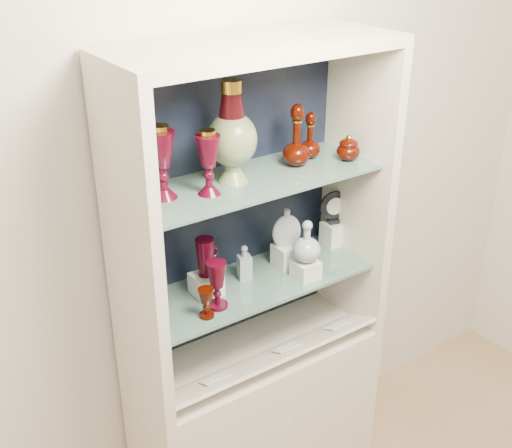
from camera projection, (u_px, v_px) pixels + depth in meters
wall_back at (223, 179)px, 2.41m from camera, size 3.50×0.02×2.80m
cabinet_base at (256, 421)px, 2.70m from camera, size 1.00×0.40×0.75m
cabinet_back_panel at (227, 200)px, 2.42m from camera, size 0.98×0.02×1.15m
cabinet_side_left at (132, 255)px, 2.04m from camera, size 0.04×0.40×1.15m
cabinet_side_right at (356, 188)px, 2.52m from camera, size 0.04×0.40×1.15m
cabinet_top_cap at (256, 48)px, 2.02m from camera, size 1.00×0.40×0.04m
shelf_lower at (253, 283)px, 2.42m from camera, size 0.92×0.34×0.01m
shelf_upper at (253, 180)px, 2.23m from camera, size 0.92×0.34×0.01m
label_ledge at (272, 357)px, 2.44m from camera, size 0.92×0.17×0.09m
label_card_0 at (337, 325)px, 2.60m from camera, size 0.10×0.06×0.03m
label_card_1 at (286, 348)px, 2.47m from camera, size 0.10×0.06×0.03m
label_card_2 at (215, 379)px, 2.30m from camera, size 0.10×0.06×0.03m
pedestal_lamp_left at (162, 162)px, 2.03m from camera, size 0.09×0.09×0.24m
pedestal_lamp_right at (208, 163)px, 2.06m from camera, size 0.11×0.11×0.22m
enamel_urn at (232, 132)px, 2.13m from camera, size 0.22×0.22×0.35m
ruby_decanter_a at (297, 132)px, 2.28m from camera, size 0.13×0.13×0.26m
ruby_decanter_b at (310, 134)px, 2.37m from camera, size 0.10×0.10×0.19m
lidded_bowl at (348, 147)px, 2.37m from camera, size 0.11×0.11×0.10m
cobalt_goblet at (153, 304)px, 2.11m from camera, size 0.10×0.10×0.19m
ruby_goblet_tall at (217, 285)px, 2.22m from camera, size 0.09×0.09×0.18m
ruby_goblet_small at (206, 303)px, 2.18m from camera, size 0.08×0.08×0.11m
riser_ruby_pitcher at (206, 284)px, 2.32m from camera, size 0.10×0.10×0.08m
ruby_pitcher at (205, 257)px, 2.27m from camera, size 0.12×0.08×0.14m
clear_square_bottle at (244, 262)px, 2.41m from camera, size 0.06×0.06×0.14m
riser_flat_flask at (286, 255)px, 2.51m from camera, size 0.09×0.09×0.09m
flat_flask at (287, 227)px, 2.45m from camera, size 0.12×0.08×0.16m
riser_clear_round_decanter at (306, 269)px, 2.43m from camera, size 0.09×0.09×0.07m
clear_round_decanter at (307, 242)px, 2.38m from camera, size 0.13×0.13×0.16m
riser_cameo_medallion at (333, 234)px, 2.66m from camera, size 0.08×0.08×0.10m
cameo_medallion at (334, 207)px, 2.61m from camera, size 0.13×0.08×0.15m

